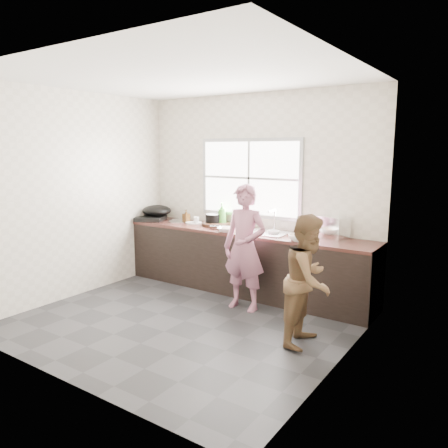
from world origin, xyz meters
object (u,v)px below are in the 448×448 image
Objects in this scene: bowl_held at (273,232)px; dish_rack at (332,227)px; bowl_crabs at (299,238)px; bottle_brown_tall at (186,217)px; wok at (157,211)px; glass_jar at (196,220)px; bottle_green at (222,214)px; plate_food at (194,223)px; pot_lid_right at (179,220)px; bowl_mince at (226,229)px; burner at (151,218)px; bottle_brown_short at (221,218)px; pot_lid_left at (178,221)px; black_pot at (213,220)px; person_side at (309,280)px; woman at (245,252)px; cutting_board at (216,224)px.

dish_rack reaches higher than bowl_held.
bottle_brown_tall is at bearing 171.90° from bowl_crabs.
glass_jar is at bearing 2.32° from wok.
bottle_green is (-0.94, 0.19, 0.14)m from bowl_held.
plate_food is 0.70m from wok.
wok is 1.22× the size of dish_rack.
bowl_mince is at bearing -18.49° from pot_lid_right.
bottle_brown_tall is 2.24m from dish_rack.
burner is at bearing -170.98° from glass_jar.
bowl_held is at bearing 1.92° from burner.
bottle_brown_short is (-0.07, 0.06, -0.08)m from bottle_green.
dish_rack is 1.34× the size of pot_lid_left.
black_pot is at bearing 15.94° from glass_jar.
bowl_held is 1.66m from pot_lid_left.
plate_food is (-0.76, 0.26, -0.02)m from bowl_mince.
bottle_green reaches higher than bowl_crabs.
bowl_mince is 1.07× the size of black_pot.
black_pot is 0.13m from bottle_brown_short.
glass_jar is (-1.31, 0.06, 0.02)m from bowl_held.
bottle_brown_tall is (-0.91, 0.28, 0.06)m from bowl_mince.
bottle_brown_short is (-0.40, 0.44, 0.06)m from bowl_mince.
wok is at bearing 171.51° from bowl_mince.
bottle_brown_tall is 0.16m from pot_lid_left.
dish_rack is 1.62× the size of pot_lid_right.
bottle_brown_tall is 0.78× the size of pot_lid_right.
person_side is 0.98m from bowl_crabs.
plate_food is 0.52× the size of wok.
bowl_crabs is 0.89× the size of pot_lid_right.
bowl_mince is 1.05m from bowl_crabs.
bowl_mince reaches higher than pot_lid_right.
woman is 1.41m from plate_food.
bottle_brown_tall reaches higher than bottle_brown_short.
person_side is at bearing -32.55° from bottle_green.
woman reaches higher than burner.
glass_jar is at bearing 160.60° from bowl_mince.
pot_lid_left is at bearing -57.53° from pot_lid_right.
wok is at bearing -174.88° from cutting_board.
bottle_green is at bearing 164.71° from bowl_crabs.
bottle_brown_tall reaches higher than glass_jar.
bowl_crabs is at bearing -2.73° from burner.
burner is (-1.10, -0.32, -0.06)m from bottle_brown_short.
bowl_crabs is 1.14× the size of bottle_brown_tall.
bowl_held is 1.76m from pot_lid_right.
woman is 6.47× the size of black_pot.
pot_lid_right is at bearing 162.99° from glass_jar.
black_pot is 0.95× the size of plate_food.
burner is at bearing -170.22° from cutting_board.
bottle_green is 0.75m from pot_lid_left.
bowl_held reaches higher than bowl_mince.
bowl_crabs is 1.98m from bottle_brown_tall.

